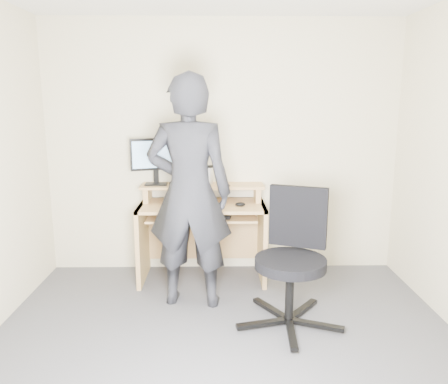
{
  "coord_description": "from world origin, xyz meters",
  "views": [
    {
      "loc": [
        -0.06,
        -2.61,
        1.71
      ],
      "look_at": [
        0.0,
        1.05,
        0.95
      ],
      "focal_mm": 35.0,
      "sensor_mm": 36.0,
      "label": 1
    }
  ],
  "objects_px": {
    "desk": "(203,222)",
    "office_chair": "(293,253)",
    "monitor": "(155,157)",
    "person": "(189,193)"
  },
  "relations": [
    {
      "from": "desk",
      "to": "office_chair",
      "type": "bearing_deg",
      "value": -52.5
    },
    {
      "from": "monitor",
      "to": "person",
      "type": "height_order",
      "value": "person"
    },
    {
      "from": "office_chair",
      "to": "person",
      "type": "xyz_separation_m",
      "value": [
        -0.81,
        0.35,
        0.41
      ]
    },
    {
      "from": "desk",
      "to": "office_chair",
      "type": "xyz_separation_m",
      "value": [
        0.73,
        -0.95,
        0.02
      ]
    },
    {
      "from": "monitor",
      "to": "office_chair",
      "type": "bearing_deg",
      "value": -59.39
    },
    {
      "from": "monitor",
      "to": "office_chair",
      "type": "distance_m",
      "value": 1.67
    },
    {
      "from": "person",
      "to": "desk",
      "type": "bearing_deg",
      "value": -92.45
    },
    {
      "from": "monitor",
      "to": "desk",
      "type": "bearing_deg",
      "value": -26.83
    },
    {
      "from": "office_chair",
      "to": "person",
      "type": "relative_size",
      "value": 0.53
    },
    {
      "from": "desk",
      "to": "person",
      "type": "xyz_separation_m",
      "value": [
        -0.09,
        -0.6,
        0.42
      ]
    }
  ]
}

